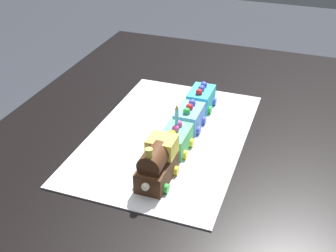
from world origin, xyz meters
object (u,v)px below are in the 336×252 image
Objects in this scene: birthday_candle at (177,114)px; cake_car_hopper_mint_green at (175,140)px; cake_locomotive at (157,163)px; cake_car_flatbed_turquoise at (201,98)px; dining_table at (177,166)px; cake_car_tanker_sky_blue at (189,117)px.

cake_car_hopper_mint_green is at bearing -180.00° from birthday_candle.
cake_locomotive is 1.40× the size of cake_car_hopper_mint_green.
cake_locomotive is at bearing 180.00° from cake_car_flatbed_turquoise.
dining_table is at bearing 16.04° from birthday_candle.
cake_locomotive reaches higher than cake_car_tanker_sky_blue.
cake_car_flatbed_turquoise is at bearing 0.00° from cake_car_tanker_sky_blue.
cake_car_flatbed_turquoise is at bearing 0.00° from cake_car_hopper_mint_green.
cake_car_flatbed_turquoise reaches higher than dining_table.
birthday_candle reaches higher than cake_car_hopper_mint_green.
cake_car_tanker_sky_blue is 1.00× the size of cake_car_flatbed_turquoise.
cake_car_tanker_sky_blue is 1.81× the size of birthday_candle.
dining_table is 10.00× the size of cake_locomotive.
cake_car_tanker_sky_blue and cake_car_flatbed_turquoise have the same top height.
cake_locomotive is at bearing 180.00° from cake_car_tanker_sky_blue.
cake_car_hopper_mint_green is at bearing 180.00° from cake_car_tanker_sky_blue.
birthday_candle is at bearing 0.00° from cake_car_hopper_mint_green.
cake_car_tanker_sky_blue is (0.12, 0.00, 0.00)m from cake_car_hopper_mint_green.
cake_car_flatbed_turquoise is (0.36, -0.00, -0.02)m from cake_locomotive.
dining_table is at bearing 155.13° from cake_car_tanker_sky_blue.
dining_table is 0.21m from cake_car_flatbed_turquoise.
cake_locomotive reaches higher than dining_table.
dining_table is 0.26m from cake_locomotive.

